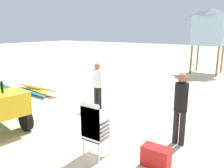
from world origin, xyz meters
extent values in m
plane|color=beige|center=(0.00, 0.00, 0.00)|extent=(80.00, 80.00, 0.00)
cube|color=gold|center=(-0.44, -0.79, 0.90)|extent=(0.99, 1.23, 0.60)
cylinder|color=black|center=(-0.44, -0.79, 1.35)|extent=(0.07, 0.07, 0.30)
cylinder|color=black|center=(-0.38, -0.24, 0.30)|extent=(0.62, 0.29, 0.60)
cylinder|color=black|center=(-2.15, 0.10, 0.30)|extent=(0.62, 0.29, 0.60)
cube|color=white|center=(2.09, -0.19, 0.44)|extent=(0.48, 0.48, 0.04)
cube|color=white|center=(2.09, -0.41, 0.64)|extent=(0.48, 0.04, 0.40)
cube|color=white|center=(2.09, -0.19, 0.53)|extent=(0.48, 0.48, 0.04)
cube|color=white|center=(2.09, -0.41, 0.73)|extent=(0.48, 0.04, 0.40)
cube|color=white|center=(2.09, -0.19, 0.62)|extent=(0.48, 0.48, 0.04)
cube|color=white|center=(2.09, -0.41, 0.82)|extent=(0.48, 0.04, 0.40)
cube|color=white|center=(2.09, -0.19, 0.71)|extent=(0.48, 0.48, 0.04)
cube|color=white|center=(2.09, -0.41, 0.91)|extent=(0.48, 0.04, 0.40)
cube|color=white|center=(2.09, -0.19, 0.80)|extent=(0.48, 0.48, 0.04)
cube|color=white|center=(2.09, -0.41, 1.00)|extent=(0.48, 0.04, 0.40)
cube|color=white|center=(2.09, -0.19, 0.89)|extent=(0.48, 0.48, 0.04)
cube|color=white|center=(2.09, -0.41, 1.09)|extent=(0.48, 0.04, 0.40)
cylinder|color=white|center=(2.30, 0.02, 0.21)|extent=(0.04, 0.04, 0.42)
cylinder|color=white|center=(1.88, 0.02, 0.21)|extent=(0.04, 0.04, 0.42)
cylinder|color=white|center=(2.30, -0.40, 0.21)|extent=(0.04, 0.04, 0.42)
cylinder|color=white|center=(1.88, -0.40, 0.21)|extent=(0.04, 0.04, 0.42)
ellipsoid|color=white|center=(-3.18, 2.35, 0.04)|extent=(2.47, 0.51, 0.08)
ellipsoid|color=#268CCC|center=(-3.46, 2.21, 0.12)|extent=(2.52, 0.74, 0.08)
ellipsoid|color=yellow|center=(-3.27, 2.31, 0.20)|extent=(2.00, 0.62, 0.08)
ellipsoid|color=orange|center=(-3.22, 2.38, 0.28)|extent=(2.55, 0.27, 0.08)
cylinder|color=black|center=(3.35, 1.36, 0.43)|extent=(0.14, 0.14, 0.87)
cylinder|color=black|center=(3.51, 1.36, 0.43)|extent=(0.14, 0.14, 0.87)
cylinder|color=black|center=(3.43, 1.36, 1.21)|extent=(0.32, 0.32, 0.69)
sphere|color=#9E6B47|center=(3.43, 1.36, 1.67)|extent=(0.23, 0.23, 0.23)
cylinder|color=black|center=(0.09, 2.35, 0.40)|extent=(0.14, 0.14, 0.80)
cylinder|color=black|center=(0.25, 2.35, 0.40)|extent=(0.14, 0.14, 0.80)
cylinder|color=white|center=(0.17, 2.35, 1.11)|extent=(0.32, 0.32, 0.63)
sphere|color=#9E6B47|center=(0.17, 2.35, 1.54)|extent=(0.22, 0.22, 0.22)
cylinder|color=olive|center=(1.01, 11.00, 0.90)|extent=(0.12, 0.12, 1.80)
cylinder|color=olive|center=(2.57, 11.00, 0.90)|extent=(0.12, 0.12, 1.80)
cylinder|color=olive|center=(1.01, 12.56, 0.90)|extent=(0.12, 0.12, 1.80)
cylinder|color=olive|center=(2.57, 12.56, 0.90)|extent=(0.12, 0.12, 1.80)
cube|color=#A4CCE4|center=(1.79, 11.78, 2.70)|extent=(1.80, 1.80, 1.80)
pyramid|color=#4C5156|center=(1.79, 11.78, 3.83)|extent=(1.98, 1.98, 0.45)
cube|color=red|center=(3.36, 0.15, 0.22)|extent=(0.57, 0.32, 0.43)
camera|label=1|loc=(4.99, -3.88, 2.76)|focal=36.89mm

